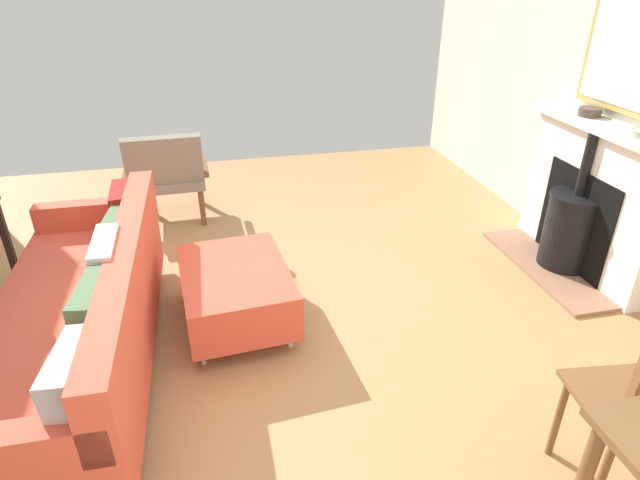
# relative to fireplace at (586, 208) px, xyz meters

# --- Properties ---
(ground_plane) EXTENTS (5.32, 6.02, 0.01)m
(ground_plane) POSITION_rel_fireplace_xyz_m (2.46, 0.08, -0.47)
(ground_plane) COLOR #A87A4C
(fireplace) EXTENTS (0.55, 1.31, 1.06)m
(fireplace) POSITION_rel_fireplace_xyz_m (0.00, 0.00, 0.00)
(fireplace) COLOR #93664C
(fireplace) RESTS_ON ground
(mantel_bowl_near) EXTENTS (0.15, 0.15, 0.06)m
(mantel_bowl_near) POSITION_rel_fireplace_xyz_m (-0.02, -0.22, 0.62)
(mantel_bowl_near) COLOR #47382D
(mantel_bowl_near) RESTS_ON fireplace
(sofa) EXTENTS (0.82, 2.11, 0.77)m
(sofa) POSITION_rel_fireplace_xyz_m (3.27, 0.40, -0.13)
(sofa) COLOR #B2B2B7
(sofa) RESTS_ON ground
(ottoman) EXTENTS (0.69, 0.88, 0.37)m
(ottoman) POSITION_rel_fireplace_xyz_m (2.47, 0.14, -0.24)
(ottoman) COLOR #B2B2B7
(ottoman) RESTS_ON ground
(armchair_accent) EXTENTS (0.70, 0.62, 0.81)m
(armchair_accent) POSITION_rel_fireplace_xyz_m (2.89, -1.44, -0.02)
(armchair_accent) COLOR brown
(armchair_accent) RESTS_ON ground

